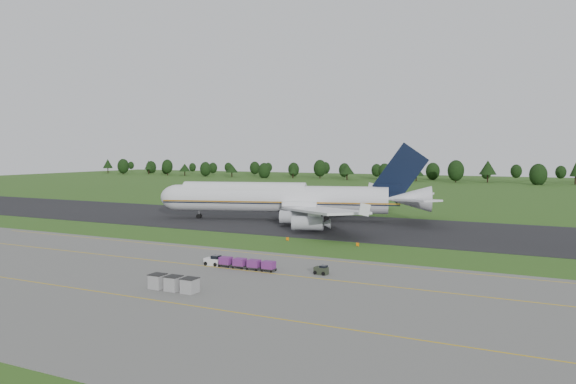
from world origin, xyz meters
The scene contains 10 objects.
ground centered at (0.00, 0.00, 0.00)m, with size 600.00×600.00×0.00m, color #2A5118.
apron centered at (0.00, -34.00, 0.03)m, with size 300.00×52.00×0.06m, color #60605C.
taxiway centered at (0.00, 28.00, 0.04)m, with size 300.00×40.00×0.08m, color black.
apron_markings centered at (0.00, -26.98, 0.06)m, with size 300.00×30.20×0.01m.
tree_line centered at (7.27, 219.37, 5.95)m, with size 525.64×23.04×11.75m.
aircraft centered at (-16.72, 31.76, 5.36)m, with size 66.53×62.34×18.76m.
baggage_train centered at (2.36, -20.98, 0.81)m, with size 11.46×1.46×1.41m.
utility_cart centered at (14.64, -19.48, 0.55)m, with size 1.91×1.27×1.00m.
uld_row centered at (2.25, -35.59, 0.96)m, with size 6.60×1.80×1.78m.
edge_markers centered at (4.51, 4.45, 0.27)m, with size 14.34×0.30×0.60m.
Camera 1 is at (44.09, -88.78, 16.85)m, focal length 35.00 mm.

